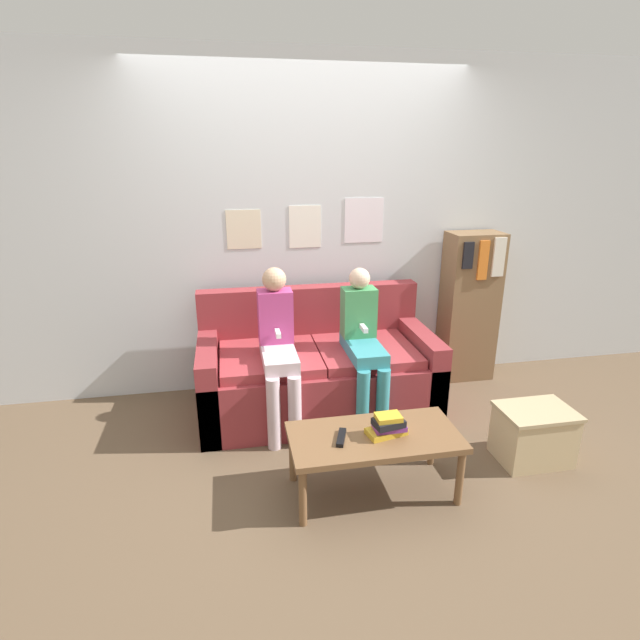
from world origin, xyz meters
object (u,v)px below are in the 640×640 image
object	(u,v)px
couch	(317,372)
coffee_table	(374,441)
tv_remote	(341,437)
person_left	(278,343)
person_right	(363,340)
storage_box	(533,434)
bookshelf	(469,307)

from	to	relation	value
couch	coffee_table	bearing A→B (deg)	-82.42
coffee_table	tv_remote	size ratio (longest dim) A/B	5.55
couch	coffee_table	xyz separation A→B (m)	(0.14, -1.05, 0.04)
couch	coffee_table	size ratio (longest dim) A/B	1.79
person_left	person_right	distance (m)	0.61
couch	tv_remote	size ratio (longest dim) A/B	9.96
tv_remote	person_left	bearing A→B (deg)	125.59
person_left	storage_box	size ratio (longest dim) A/B	2.50
couch	tv_remote	world-z (taller)	couch
person_left	tv_remote	bearing A→B (deg)	-73.62
coffee_table	person_left	distance (m)	1.00
coffee_table	bookshelf	bearing A→B (deg)	48.08
coffee_table	bookshelf	size ratio (longest dim) A/B	0.76
person_right	tv_remote	bearing A→B (deg)	-112.60
bookshelf	person_right	bearing A→B (deg)	-153.50
coffee_table	storage_box	world-z (taller)	coffee_table
coffee_table	bookshelf	xyz separation A→B (m)	(1.24, 1.38, 0.30)
person_left	tv_remote	xyz separation A→B (m)	(0.25, -0.86, -0.25)
couch	storage_box	world-z (taller)	couch
couch	storage_box	xyz separation A→B (m)	(1.23, -0.93, -0.12)
person_left	storage_box	world-z (taller)	person_left
tv_remote	storage_box	size ratio (longest dim) A/B	0.38
person_left	storage_box	xyz separation A→B (m)	(1.54, -0.73, -0.46)
person_left	bookshelf	world-z (taller)	bookshelf
coffee_table	tv_remote	distance (m)	0.20
couch	bookshelf	bearing A→B (deg)	13.41
bookshelf	storage_box	xyz separation A→B (m)	(-0.14, -1.26, -0.45)
person_right	tv_remote	size ratio (longest dim) A/B	6.38
person_right	storage_box	xyz separation A→B (m)	(0.94, -0.72, -0.44)
person_left	person_right	xyz separation A→B (m)	(0.61, -0.01, -0.02)
coffee_table	person_right	size ratio (longest dim) A/B	0.87
person_left	storage_box	bearing A→B (deg)	-25.29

